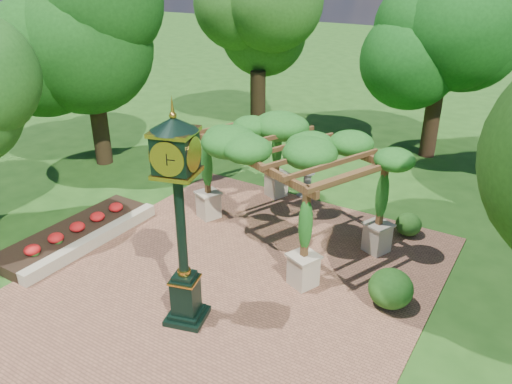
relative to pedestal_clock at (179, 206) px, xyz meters
The scene contains 12 objects.
ground 3.17m from the pedestal_clock, 90.50° to the left, with size 120.00×120.00×0.00m, color #1E4714.
brick_plaza 3.51m from the pedestal_clock, 90.20° to the left, with size 10.00×12.00×0.04m, color brown.
border_wall 5.57m from the pedestal_clock, 165.74° to the left, with size 0.35×5.00×0.40m, color #C6B793.
flower_bed 6.34m from the pedestal_clock, 168.00° to the left, with size 1.50×5.00×0.36m, color red.
pedestal_clock is the anchor object (origin of this frame).
pergola 5.02m from the pedestal_clock, 89.76° to the left, with size 6.52×5.33×3.54m.
sundial 8.26m from the pedestal_clock, 95.00° to the left, with size 0.72×0.72×1.01m.
shrub_mid 5.69m from the pedestal_clock, 38.00° to the left, with size 1.12×1.12×1.01m, color #235818.
shrub_back 8.16m from the pedestal_clock, 64.38° to the left, with size 0.81×0.81×0.73m, color #285A1A.
tree_west_near 11.89m from the pedestal_clock, 147.20° to the left, with size 5.15×5.15×8.49m.
tree_west_far 14.74m from the pedestal_clock, 115.09° to the left, with size 4.55×4.55×8.12m.
tree_north 14.84m from the pedestal_clock, 82.56° to the left, with size 4.45×4.45×7.29m.
Camera 1 is at (6.61, -8.04, 8.00)m, focal length 35.00 mm.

